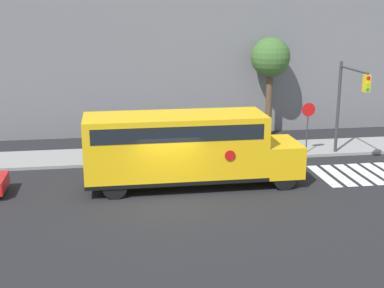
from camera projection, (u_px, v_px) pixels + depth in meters
The scene contains 8 objects.
ground_plane at pixel (170, 200), 21.71m from camera, with size 60.00×60.00×0.00m, color black.
sidewalk_strip at pixel (156, 155), 27.89m from camera, with size 44.00×3.00×0.15m.
building_backdrop at pixel (145, 46), 32.78m from camera, with size 32.00×4.00×10.38m.
crosswalk_stripes at pixel (359, 174), 24.97m from camera, with size 4.00×3.20×0.01m.
school_bus at pixel (184, 146), 22.89m from camera, with size 9.28×2.57×3.19m.
stop_sign at pixel (308, 121), 27.52m from camera, with size 0.71×0.10×2.81m.
traffic_light at pixel (348, 97), 26.39m from camera, with size 0.28×3.09×4.89m.
tree_near_sidewalk at pixel (270, 59), 30.94m from camera, with size 2.28×2.28×5.84m.
Camera 1 is at (-2.25, -20.28, 7.80)m, focal length 50.00 mm.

